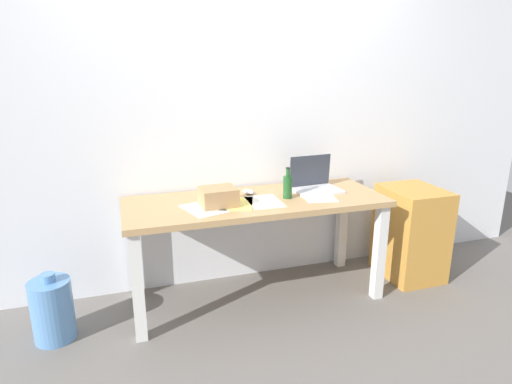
{
  "coord_description": "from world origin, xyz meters",
  "views": [
    {
      "loc": [
        -0.85,
        -2.66,
        1.61
      ],
      "look_at": [
        0.0,
        0.0,
        0.79
      ],
      "focal_mm": 30.38,
      "sensor_mm": 36.0,
      "label": 1
    }
  ],
  "objects": [
    {
      "name": "beer_bottle",
      "position": [
        0.21,
        -0.04,
        0.82
      ],
      "size": [
        0.06,
        0.06,
        0.21
      ],
      "color": "#1E5123",
      "rests_on": "desk"
    },
    {
      "name": "paper_sheet_center",
      "position": [
        0.03,
        -0.07,
        0.74
      ],
      "size": [
        0.22,
        0.3,
        0.0
      ],
      "primitive_type": "cube",
      "rotation": [
        0.0,
        0.0,
        -0.02
      ],
      "color": "white",
      "rests_on": "desk"
    },
    {
      "name": "ground_plane",
      "position": [
        0.0,
        0.0,
        0.0
      ],
      "size": [
        8.0,
        8.0,
        0.0
      ],
      "primitive_type": "plane",
      "color": "slate"
    },
    {
      "name": "back_wall",
      "position": [
        0.0,
        0.39,
        1.3
      ],
      "size": [
        5.2,
        0.08,
        2.6
      ],
      "primitive_type": "cube",
      "color": "white",
      "rests_on": "ground"
    },
    {
      "name": "computer_mouse",
      "position": [
        -0.02,
        0.13,
        0.75
      ],
      "size": [
        0.1,
        0.12,
        0.03
      ],
      "primitive_type": "ellipsoid",
      "rotation": [
        0.0,
        0.0,
        0.44
      ],
      "color": "silver",
      "rests_on": "desk"
    },
    {
      "name": "paper_yellow_folder",
      "position": [
        -0.15,
        -0.06,
        0.74
      ],
      "size": [
        0.29,
        0.35,
        0.0
      ],
      "primitive_type": "cube",
      "rotation": [
        0.0,
        0.0,
        -0.32
      ],
      "color": "#F4E06B",
      "rests_on": "desk"
    },
    {
      "name": "paper_sheet_front_right",
      "position": [
        0.43,
        -0.07,
        0.74
      ],
      "size": [
        0.26,
        0.33,
        0.0
      ],
      "primitive_type": "cube",
      "rotation": [
        0.0,
        0.0,
        -0.18
      ],
      "color": "white",
      "rests_on": "desk"
    },
    {
      "name": "paper_sheet_front_left",
      "position": [
        -0.38,
        -0.1,
        0.74
      ],
      "size": [
        0.29,
        0.35,
        0.0
      ],
      "primitive_type": "cube",
      "rotation": [
        0.0,
        0.0,
        0.3
      ],
      "color": "white",
      "rests_on": "desk"
    },
    {
      "name": "filing_cabinet",
      "position": [
        1.25,
        -0.04,
        0.36
      ],
      "size": [
        0.4,
        0.48,
        0.71
      ],
      "primitive_type": "cube",
      "color": "#C68938",
      "rests_on": "ground"
    },
    {
      "name": "cardboard_box",
      "position": [
        -0.27,
        -0.06,
        0.8
      ],
      "size": [
        0.24,
        0.21,
        0.12
      ],
      "primitive_type": "cube",
      "rotation": [
        0.0,
        0.0,
        0.05
      ],
      "color": "tan",
      "rests_on": "desk"
    },
    {
      "name": "water_cooler_jug",
      "position": [
        -1.32,
        -0.1,
        0.19
      ],
      "size": [
        0.25,
        0.25,
        0.43
      ],
      "color": "#598CC6",
      "rests_on": "ground"
    },
    {
      "name": "desk",
      "position": [
        0.0,
        0.0,
        0.63
      ],
      "size": [
        1.76,
        0.66,
        0.74
      ],
      "color": "tan",
      "rests_on": "ground"
    },
    {
      "name": "laptop_right",
      "position": [
        0.47,
        0.07,
        0.79
      ],
      "size": [
        0.34,
        0.27,
        0.24
      ],
      "color": "silver",
      "rests_on": "desk"
    }
  ]
}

